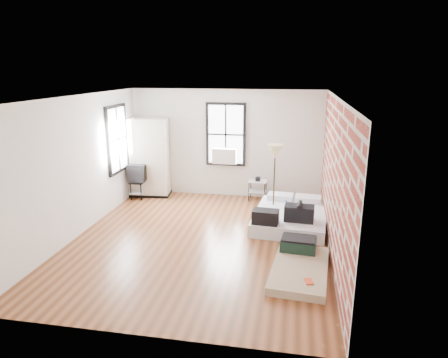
% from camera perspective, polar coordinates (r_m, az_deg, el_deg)
% --- Properties ---
extents(ground, '(6.00, 6.00, 0.00)m').
position_cam_1_polar(ground, '(8.06, -3.44, -8.70)').
color(ground, '#562D16').
rests_on(ground, ground).
extents(room_shell, '(5.02, 6.02, 2.80)m').
position_cam_1_polar(room_shell, '(7.81, -1.36, 3.96)').
color(room_shell, silver).
rests_on(room_shell, ground).
extents(mattress_main, '(1.67, 2.17, 0.66)m').
position_cam_1_polar(mattress_main, '(8.90, 9.42, -5.22)').
color(mattress_main, white).
rests_on(mattress_main, ground).
extents(mattress_bare, '(1.05, 1.77, 0.37)m').
position_cam_1_polar(mattress_bare, '(7.05, 10.73, -11.70)').
color(mattress_bare, tan).
rests_on(mattress_bare, ground).
extents(wardrobe, '(1.10, 0.71, 2.06)m').
position_cam_1_polar(wardrobe, '(10.73, -10.64, 3.03)').
color(wardrobe, black).
rests_on(wardrobe, ground).
extents(side_table, '(0.48, 0.39, 0.61)m').
position_cam_1_polar(side_table, '(10.31, 4.84, -0.84)').
color(side_table, black).
rests_on(side_table, ground).
extents(floor_lamp, '(0.36, 0.36, 1.68)m').
position_cam_1_polar(floor_lamp, '(8.96, 7.29, 3.38)').
color(floor_lamp, black).
rests_on(floor_lamp, ground).
extents(tv_stand, '(0.49, 0.67, 0.92)m').
position_cam_1_polar(tv_stand, '(10.66, -12.09, 0.83)').
color(tv_stand, black).
rests_on(tv_stand, ground).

